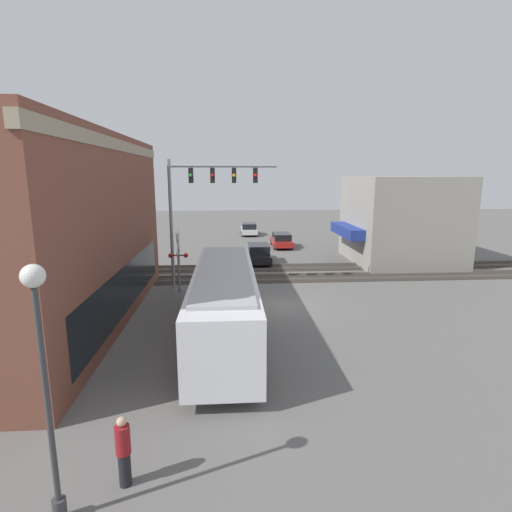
% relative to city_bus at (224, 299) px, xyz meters
% --- Properties ---
extents(ground_plane, '(120.00, 120.00, 0.00)m').
position_rel_city_bus_xyz_m(ground_plane, '(3.89, -2.80, -1.72)').
color(ground_plane, '#605E5B').
extents(shop_building, '(8.35, 8.85, 6.87)m').
position_rel_city_bus_xyz_m(shop_building, '(14.73, -14.09, 1.71)').
color(shop_building, gray).
rests_on(shop_building, ground).
extents(city_bus, '(12.00, 2.59, 3.10)m').
position_rel_city_bus_xyz_m(city_bus, '(0.00, 0.00, 0.00)').
color(city_bus, silver).
rests_on(city_bus, ground).
extents(traffic_signal_gantry, '(0.42, 6.55, 7.92)m').
position_rel_city_bus_xyz_m(traffic_signal_gantry, '(7.96, 1.33, 4.18)').
color(traffic_signal_gantry, gray).
rests_on(traffic_signal_gantry, ground).
extents(crossing_signal, '(1.41, 1.18, 3.81)m').
position_rel_city_bus_xyz_m(crossing_signal, '(6.92, 2.79, 0.58)').
color(crossing_signal, gray).
rests_on(crossing_signal, ground).
extents(streetlamp, '(0.44, 0.44, 5.43)m').
position_rel_city_bus_xyz_m(streetlamp, '(-9.36, 3.31, 1.51)').
color(streetlamp, '#38383A').
rests_on(streetlamp, ground).
extents(rail_track_near, '(2.60, 60.00, 0.15)m').
position_rel_city_bus_xyz_m(rail_track_near, '(9.89, -2.80, -1.69)').
color(rail_track_near, '#332D28').
rests_on(rail_track_near, ground).
extents(rail_track_far, '(2.60, 60.00, 0.15)m').
position_rel_city_bus_xyz_m(rail_track_far, '(13.09, -2.80, -1.69)').
color(rail_track_far, '#332D28').
rests_on(rail_track_far, ground).
extents(parked_car_black, '(4.58, 1.82, 1.53)m').
position_rel_city_bus_xyz_m(parked_car_black, '(15.03, -2.60, -1.01)').
color(parked_car_black, black).
rests_on(parked_car_black, ground).
extents(parked_car_red, '(4.56, 1.82, 1.39)m').
position_rel_city_bus_xyz_m(parked_car_red, '(22.01, -5.40, -1.06)').
color(parked_car_red, '#B21E19').
rests_on(parked_car_red, ground).
extents(parked_car_white, '(4.25, 1.82, 1.41)m').
position_rel_city_bus_xyz_m(parked_car_white, '(30.36, -2.60, -1.06)').
color(parked_car_white, silver).
rests_on(parked_car_white, ground).
extents(pedestrian_at_crossing, '(0.34, 0.34, 1.73)m').
position_rel_city_bus_xyz_m(pedestrian_at_crossing, '(6.96, 1.49, -0.84)').
color(pedestrian_at_crossing, '#473828').
rests_on(pedestrian_at_crossing, ground).
extents(pedestrian_by_lamp, '(0.34, 0.34, 1.72)m').
position_rel_city_bus_xyz_m(pedestrian_by_lamp, '(-8.47, 2.21, -0.84)').
color(pedestrian_by_lamp, black).
rests_on(pedestrian_by_lamp, ground).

